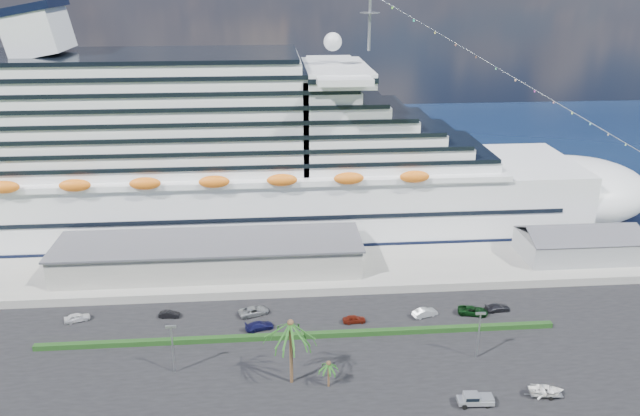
{
  "coord_description": "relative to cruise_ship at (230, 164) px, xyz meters",
  "views": [
    {
      "loc": [
        -12.12,
        -75.04,
        58.6
      ],
      "look_at": [
        -3.55,
        30.0,
        18.3
      ],
      "focal_mm": 35.0,
      "sensor_mm": 36.0,
      "label": 1
    }
  ],
  "objects": [
    {
      "name": "ground",
      "position": [
        21.53,
        -64.0,
        -16.69
      ],
      "size": [
        420.0,
        420.0,
        0.0
      ],
      "primitive_type": "plane",
      "color": "#2F4416",
      "rests_on": "ground"
    },
    {
      "name": "asphalt_lot",
      "position": [
        21.53,
        -53.0,
        -16.63
      ],
      "size": [
        140.0,
        38.0,
        0.12
      ],
      "primitive_type": "cube",
      "color": "black",
      "rests_on": "ground"
    },
    {
      "name": "wharf",
      "position": [
        21.53,
        -24.0,
        -15.79
      ],
      "size": [
        240.0,
        20.0,
        1.8
      ],
      "primitive_type": "cube",
      "color": "gray",
      "rests_on": "ground"
    },
    {
      "name": "water",
      "position": [
        21.53,
        66.0,
        -16.68
      ],
      "size": [
        420.0,
        160.0,
        0.02
      ],
      "primitive_type": "cube",
      "color": "black",
      "rests_on": "ground"
    },
    {
      "name": "cruise_ship",
      "position": [
        0.0,
        0.0,
        0.0
      ],
      "size": [
        191.0,
        38.0,
        54.0
      ],
      "color": "silver",
      "rests_on": "ground"
    },
    {
      "name": "terminal_building",
      "position": [
        -3.47,
        -24.0,
        -11.68
      ],
      "size": [
        61.0,
        15.0,
        6.3
      ],
      "color": "gray",
      "rests_on": "wharf"
    },
    {
      "name": "port_shed",
      "position": [
        73.53,
        -24.0,
        -12.3
      ],
      "size": [
        24.0,
        12.31,
        7.37
      ],
      "color": "gray",
      "rests_on": "wharf"
    },
    {
      "name": "hedge",
      "position": [
        13.53,
        -48.0,
        -16.12
      ],
      "size": [
        88.0,
        1.1,
        0.9
      ],
      "primitive_type": "cube",
      "color": "#143311",
      "rests_on": "asphalt_lot"
    },
    {
      "name": "lamp_post_left",
      "position": [
        -6.47,
        -56.0,
        -11.35
      ],
      "size": [
        1.6,
        0.35,
        8.27
      ],
      "color": "gray",
      "rests_on": "asphalt_lot"
    },
    {
      "name": "lamp_post_right",
      "position": [
        41.53,
        -56.0,
        -11.35
      ],
      "size": [
        1.6,
        0.35,
        8.27
      ],
      "color": "gray",
      "rests_on": "asphalt_lot"
    },
    {
      "name": "palm_tall",
      "position": [
        11.53,
        -60.0,
        -7.49
      ],
      "size": [
        8.82,
        8.82,
        11.13
      ],
      "color": "#47301E",
      "rests_on": "ground"
    },
    {
      "name": "palm_short",
      "position": [
        17.03,
        -61.5,
        -13.03
      ],
      "size": [
        3.53,
        3.53,
        4.56
      ],
      "color": "#47301E",
      "rests_on": "ground"
    },
    {
      "name": "parked_car_0",
      "position": [
        -25.83,
        -39.37,
        -15.83
      ],
      "size": [
        4.71,
        3.13,
        1.49
      ],
      "primitive_type": "imported",
      "rotation": [
        0.0,
        0.0,
        1.91
      ],
      "color": "silver",
      "rests_on": "asphalt_lot"
    },
    {
      "name": "parked_car_1",
      "position": [
        -9.65,
        -39.37,
        -15.96
      ],
      "size": [
        3.83,
        1.62,
        1.23
      ],
      "primitive_type": "imported",
      "rotation": [
        0.0,
        0.0,
        1.48
      ],
      "color": "black",
      "rests_on": "asphalt_lot"
    },
    {
      "name": "parked_car_2",
      "position": [
        5.48,
        -39.73,
        -15.82
      ],
      "size": [
        5.93,
        4.09,
        1.5
      ],
      "primitive_type": "imported",
      "rotation": [
        0.0,
        0.0,
        1.89
      ],
      "color": "gray",
      "rests_on": "asphalt_lot"
    },
    {
      "name": "parked_car_3",
      "position": [
        6.54,
        -44.74,
        -15.86
      ],
      "size": [
        5.33,
        3.33,
        1.44
      ],
      "primitive_type": "imported",
      "rotation": [
        0.0,
        0.0,
        1.86
      ],
      "color": "#121340",
      "rests_on": "asphalt_lot"
    },
    {
      "name": "parked_car_4",
      "position": [
        23.26,
        -43.85,
        -15.89
      ],
      "size": [
        4.12,
        1.85,
        1.37
      ],
      "primitive_type": "imported",
      "rotation": [
        0.0,
        0.0,
        1.63
      ],
      "color": "#64190D",
      "rests_on": "asphalt_lot"
    },
    {
      "name": "parked_car_5",
      "position": [
        36.26,
        -42.79,
        -15.81
      ],
      "size": [
        4.93,
        3.01,
        1.53
      ],
      "primitive_type": "imported",
      "rotation": [
        0.0,
        0.0,
        1.89
      ],
      "color": "#B5B9BD",
      "rests_on": "asphalt_lot"
    },
    {
      "name": "parked_car_6",
      "position": [
        45.09,
        -42.8,
        -15.83
      ],
      "size": [
        5.85,
        3.8,
        1.5
      ],
      "primitive_type": "imported",
      "rotation": [
        0.0,
        0.0,
        1.31
      ],
      "color": "black",
      "rests_on": "asphalt_lot"
    },
    {
      "name": "parked_car_7",
      "position": [
        49.99,
        -41.95,
        -15.9
      ],
      "size": [
        4.85,
        2.39,
        1.36
      ],
      "primitive_type": "imported",
      "rotation": [
        0.0,
        0.0,
        1.68
      ],
      "color": "black",
      "rests_on": "asphalt_lot"
    },
    {
      "name": "pickup_truck",
      "position": [
        37.53,
        -67.46,
        -15.57
      ],
      "size": [
        5.29,
        2.19,
        1.83
      ],
      "color": "black",
      "rests_on": "asphalt_lot"
    },
    {
      "name": "boat_trailer",
      "position": [
        48.5,
        -66.54,
        -15.47
      ],
      "size": [
        5.95,
        4.18,
        1.67
      ],
      "color": "gray",
      "rests_on": "asphalt_lot"
    }
  ]
}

